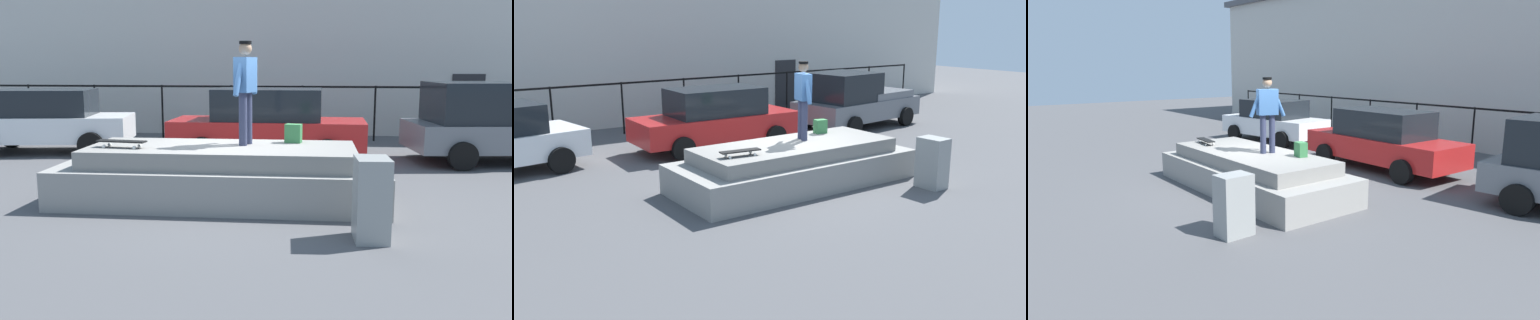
{
  "view_description": "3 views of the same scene",
  "coord_description": "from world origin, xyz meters",
  "views": [
    {
      "loc": [
        1.4,
        -9.38,
        2.32
      ],
      "look_at": [
        0.33,
        1.04,
        0.47
      ],
      "focal_mm": 38.42,
      "sensor_mm": 36.0,
      "label": 1
    },
    {
      "loc": [
        -7.5,
        -9.87,
        3.57
      ],
      "look_at": [
        -0.39,
        0.21,
        0.49
      ],
      "focal_mm": 39.44,
      "sensor_mm": 36.0,
      "label": 2
    },
    {
      "loc": [
        8.69,
        -6.16,
        2.93
      ],
      "look_at": [
        -0.41,
        0.88,
        0.54
      ],
      "focal_mm": 31.6,
      "sensor_mm": 36.0,
      "label": 3
    }
  ],
  "objects": [
    {
      "name": "concrete_ledge",
      "position": [
        -0.11,
        -0.33,
        0.43
      ],
      "size": [
        5.48,
        2.19,
        0.94
      ],
      "color": "gray",
      "rests_on": "ground_plane"
    },
    {
      "name": "skateboarder",
      "position": [
        0.27,
        -0.12,
        1.97
      ],
      "size": [
        0.36,
        0.87,
        1.75
      ],
      "color": "#2D334C",
      "rests_on": "concrete_ledge"
    },
    {
      "name": "fence_row",
      "position": [
        0.0,
        7.38,
        1.19
      ],
      "size": [
        24.06,
        0.06,
        1.67
      ],
      "color": "black",
      "rests_on": "ground_plane"
    },
    {
      "name": "backpack",
      "position": [
        1.08,
        0.21,
        1.11
      ],
      "size": [
        0.31,
        0.25,
        0.33
      ],
      "primitive_type": "cube",
      "rotation": [
        0.0,
        0.0,
        6.1
      ],
      "color": "#33723F",
      "rests_on": "concrete_ledge"
    },
    {
      "name": "car_red_sedan_mid",
      "position": [
        0.33,
        3.9,
        0.87
      ],
      "size": [
        4.73,
        2.09,
        1.72
      ],
      "color": "#B21E1E",
      "rests_on": "ground_plane"
    },
    {
      "name": "car_grey_pickup_far",
      "position": [
        5.78,
        4.0,
        0.93
      ],
      "size": [
        4.71,
        2.66,
        1.89
      ],
      "color": "slate",
      "rests_on": "ground_plane"
    },
    {
      "name": "utility_box",
      "position": [
        2.2,
        -2.24,
        0.55
      ],
      "size": [
        0.47,
        0.62,
        1.11
      ],
      "primitive_type": "cube",
      "rotation": [
        0.0,
        0.0,
        0.05
      ],
      "color": "gray",
      "rests_on": "ground_plane"
    },
    {
      "name": "ground_plane",
      "position": [
        0.0,
        0.0,
        0.0
      ],
      "size": [
        60.0,
        60.0,
        0.0
      ],
      "primitive_type": "plane",
      "color": "#4C4C4F"
    },
    {
      "name": "warehouse_building",
      "position": [
        0.0,
        12.94,
        3.36
      ],
      "size": [
        32.02,
        9.11,
        6.71
      ],
      "color": "beige",
      "rests_on": "ground_plane"
    },
    {
      "name": "skateboard",
      "position": [
        -1.74,
        -0.68,
        1.04
      ],
      "size": [
        0.86,
        0.3,
        0.12
      ],
      "color": "black",
      "rests_on": "concrete_ledge"
    }
  ]
}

